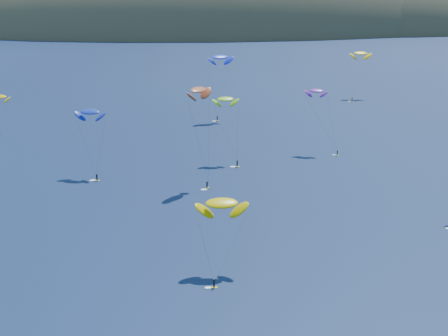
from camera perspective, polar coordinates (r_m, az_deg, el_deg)
island at (r=638.28m, az=0.61°, el=12.12°), size 730.00×300.00×210.00m
kitesurfer_2 at (r=122.83m, az=-0.20°, el=-3.24°), size 10.00×11.69×16.33m
kitesurfer_3 at (r=190.76m, az=0.15°, el=6.30°), size 7.77×10.73×21.11m
kitesurfer_4 at (r=243.34m, az=-0.33°, el=10.11°), size 10.98×9.95×26.64m
kitesurfer_6 at (r=203.13m, az=8.44°, el=6.99°), size 10.42×10.47×21.40m
kitesurfer_9 at (r=168.66m, az=-2.33°, el=7.13°), size 9.17×11.70×28.55m
kitesurfer_10 at (r=182.61m, az=-12.15°, el=5.04°), size 9.56×11.89×20.46m
kitesurfer_11 at (r=291.39m, az=12.39°, el=10.21°), size 11.51×13.79×22.19m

